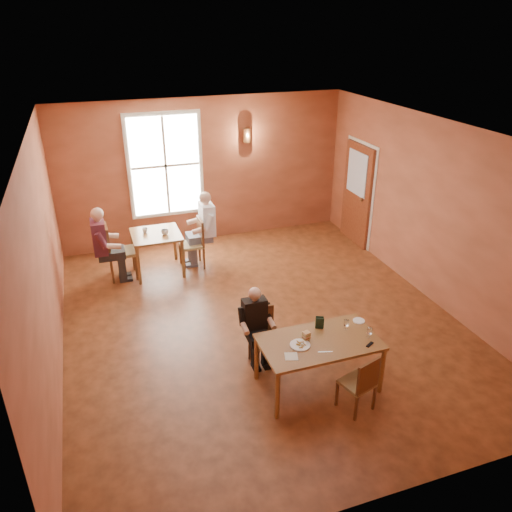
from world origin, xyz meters
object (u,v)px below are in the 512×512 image
object	(u,v)px
diner_white	(192,233)
diner_maroon	(119,243)
chair_diner_maroon	(121,251)
diner_main	(266,332)
main_table	(318,363)
chair_diner_main	(265,339)
chair_diner_white	(191,244)
second_table	(158,253)
chair_empty	(357,382)

from	to	relation	value
diner_white	diner_maroon	world-z (taller)	diner_white
diner_white	chair_diner_maroon	bearing A→B (deg)	90.00
diner_main	diner_white	xyz separation A→B (m)	(-0.27, 3.33, 0.16)
diner_main	diner_white	bearing A→B (deg)	-85.35
main_table	chair_diner_main	distance (m)	0.82
chair_diner_white	diner_white	xyz separation A→B (m)	(0.03, 0.00, 0.22)
diner_main	main_table	bearing A→B (deg)	128.88
second_table	diner_white	world-z (taller)	diner_white
main_table	second_table	xyz separation A→B (m)	(-1.45, 3.95, 0.04)
chair_diner_white	second_table	bearing A→B (deg)	90.00
diner_maroon	chair_empty	bearing A→B (deg)	28.10
chair_diner_maroon	diner_maroon	xyz separation A→B (m)	(-0.03, 0.00, 0.17)
chair_diner_main	chair_diner_maroon	distance (m)	3.67
chair_diner_maroon	diner_maroon	size ratio (longest dim) A/B	0.76
main_table	chair_diner_maroon	bearing A→B (deg)	118.00
chair_diner_white	diner_white	size ratio (longest dim) A/B	0.69
chair_diner_white	chair_diner_main	bearing A→B (deg)	-174.79
main_table	chair_diner_main	size ratio (longest dim) A/B	1.81
chair_diner_maroon	chair_empty	bearing A→B (deg)	27.80
main_table	second_table	world-z (taller)	second_table
chair_empty	chair_diner_white	world-z (taller)	chair_diner_white
second_table	chair_diner_main	bearing A→B (deg)	-73.93
chair_diner_main	chair_diner_white	bearing A→B (deg)	-84.79
chair_diner_main	diner_white	size ratio (longest dim) A/B	0.60
diner_main	second_table	size ratio (longest dim) A/B	1.23
main_table	chair_empty	distance (m)	0.60
chair_empty	chair_diner_maroon	size ratio (longest dim) A/B	0.75
chair_diner_white	diner_main	bearing A→B (deg)	-174.84
second_table	diner_white	distance (m)	0.75
diner_main	chair_diner_maroon	world-z (taller)	diner_main
diner_main	second_table	distance (m)	3.47
main_table	chair_diner_maroon	size ratio (longest dim) A/B	1.42
diner_main	chair_diner_white	size ratio (longest dim) A/B	1.13
chair_diner_maroon	diner_maroon	bearing A→B (deg)	-90.00
chair_diner_white	chair_empty	bearing A→B (deg)	-166.64
chair_empty	chair_diner_white	bearing A→B (deg)	86.12
diner_white	chair_diner_maroon	world-z (taller)	diner_white
main_table	diner_white	distance (m)	4.04
chair_diner_main	diner_white	distance (m)	3.33
chair_diner_white	diner_white	bearing A→B (deg)	-90.00
chair_diner_main	chair_empty	size ratio (longest dim) A/B	1.05
diner_main	chair_diner_maroon	size ratio (longest dim) A/B	1.03
second_table	chair_diner_maroon	distance (m)	0.66
diner_white	chair_diner_main	bearing A→B (deg)	-175.31
main_table	diner_main	world-z (taller)	diner_main
chair_diner_main	diner_white	xyz separation A→B (m)	(-0.27, 3.30, 0.28)
diner_main	chair_empty	size ratio (longest dim) A/B	1.36
chair_diner_main	diner_maroon	distance (m)	3.69
second_table	diner_maroon	size ratio (longest dim) A/B	0.64
second_table	chair_diner_white	world-z (taller)	chair_diner_white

